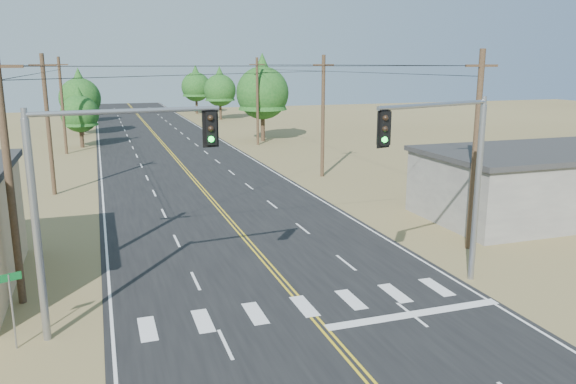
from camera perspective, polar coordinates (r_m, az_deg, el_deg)
name	(u,v)px	position (r m, az deg, el deg)	size (l,w,h in m)	color
road	(203,190)	(42.76, -8.63, 0.22)	(15.00, 200.00, 0.02)	black
building_right	(546,184)	(38.38, 24.75, 0.75)	(15.00, 8.00, 4.00)	gray
utility_pole_left_near	(9,177)	(23.74, -26.50, 1.40)	(1.80, 0.30, 10.00)	#4C3826
utility_pole_left_mid	(48,124)	(43.46, -23.19, 6.36)	(1.80, 0.30, 10.00)	#4C3826
utility_pole_left_far	(62,105)	(63.35, -21.94, 8.21)	(1.80, 0.30, 10.00)	#4C3826
utility_pole_right_near	(475,150)	(29.40, 18.50, 4.07)	(1.80, 0.30, 10.00)	#4C3826
utility_pole_right_mid	(323,116)	(46.79, 3.56, 7.76)	(1.80, 0.30, 10.00)	#4C3826
utility_pole_right_far	(257,101)	(65.68, -3.13, 9.24)	(1.80, 0.30, 10.00)	#4C3826
signal_mast_left	(92,183)	(20.07, -19.28, 0.89)	(6.50, 0.97, 7.94)	gray
signal_mast_right	(453,163)	(23.61, 16.42, 2.81)	(5.99, 2.16, 7.98)	gray
street_sign	(11,299)	(20.78, -26.31, -9.71)	(0.75, 0.31, 2.65)	gray
tree_left_near	(79,110)	(67.67, -20.42, 7.82)	(4.15, 4.15, 6.92)	#3F2D1E
tree_left_mid	(80,94)	(79.43, -20.41, 9.30)	(5.29, 5.29, 8.82)	#3F2D1E
tree_left_far	(80,93)	(97.00, -20.36, 9.42)	(4.64, 4.64, 7.73)	#3F2D1E
tree_right_near	(262,88)	(68.98, -2.61, 10.56)	(6.35, 6.35, 10.59)	#3F2D1E
tree_right_mid	(220,87)	(96.62, -6.94, 10.54)	(5.36, 5.36, 8.93)	#3F2D1E
tree_right_far	(196,84)	(109.03, -9.34, 10.79)	(5.47, 5.47, 9.12)	#3F2D1E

